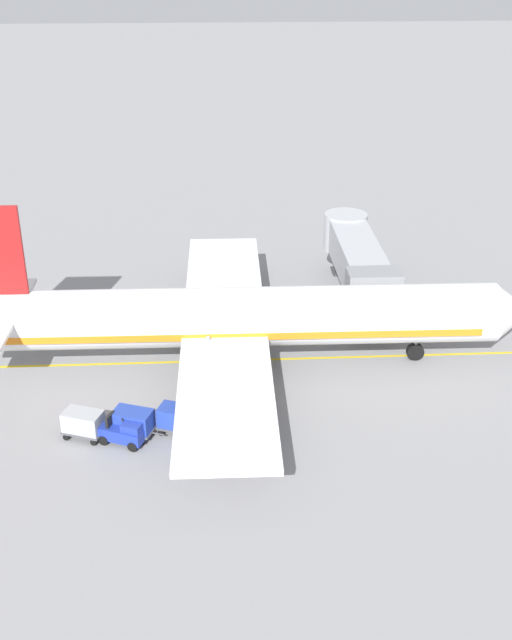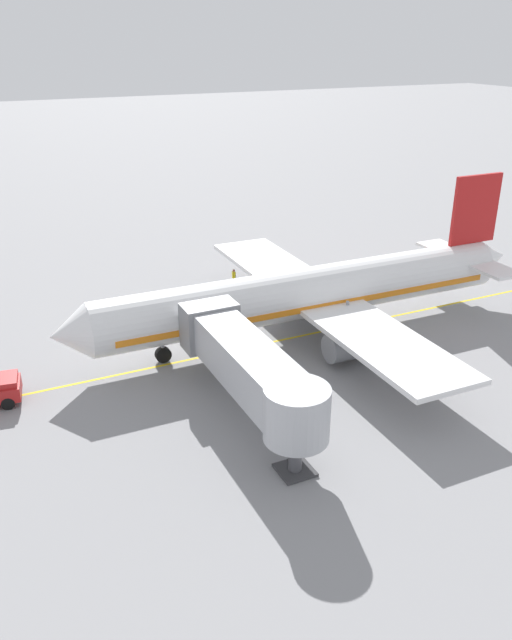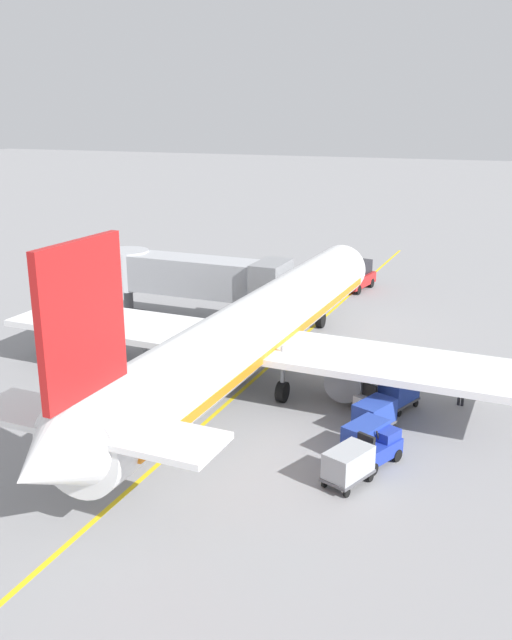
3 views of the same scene
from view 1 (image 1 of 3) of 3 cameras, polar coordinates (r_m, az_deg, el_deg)
name	(u,v)px [view 1 (image 1 of 3)]	position (r m, az deg, el deg)	size (l,w,h in m)	color
ground_plane	(267,359)	(51.22, 0.83, -2.85)	(400.00, 400.00, 0.00)	gray
gate_lead_in_line	(267,359)	(51.22, 0.83, -2.84)	(0.24, 80.00, 0.01)	gold
parked_airliner	(236,318)	(49.37, -1.43, 0.14)	(30.08, 37.25, 10.63)	white
jet_bridge	(357,258)	(58.20, 7.28, 4.43)	(14.30, 3.50, 4.98)	#A8AAAF
baggage_tug_lead	(226,416)	(44.30, -2.17, -6.91)	(2.16, 2.77, 1.62)	silver
baggage_tug_trailing	(124,432)	(43.61, -9.46, -7.90)	(2.09, 2.77, 1.62)	#1E339E
baggage_cart_front	(237,421)	(43.43, -1.39, -7.28)	(1.98, 2.96, 1.58)	#4C4C51
baggage_cart_second_in_train	(178,418)	(43.90, -5.60, -7.01)	(1.98, 2.96, 1.58)	#4C4C51
baggage_cart_third_in_train	(133,421)	(43.94, -8.82, -7.19)	(1.98, 2.96, 1.58)	#4C4C51
baggage_cart_tail_end	(83,422)	(44.33, -12.29, -7.19)	(1.98, 2.96, 1.58)	#4C4C51
ground_crew_wing_walker	(272,452)	(41.10, 1.13, -9.47)	(0.73, 0.29, 1.69)	#232328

